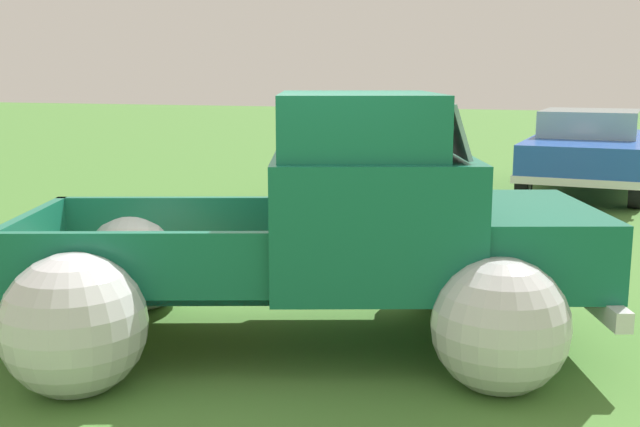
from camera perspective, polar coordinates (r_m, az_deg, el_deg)
ground_plane at (r=6.07m, az=-2.56°, el=-9.44°), size 80.00×80.00×0.00m
vintage_pickup_truck at (r=5.85m, az=1.18°, el=-2.45°), size 5.00×3.84×1.96m
show_car_0 at (r=13.63m, az=4.15°, el=5.03°), size 1.94×4.58×1.43m
show_car_1 at (r=14.16m, az=19.36°, el=4.66°), size 2.23×4.48×1.43m
lane_cone_0 at (r=8.35m, az=13.13°, el=-1.94°), size 0.36×0.36×0.63m
lane_cone_1 at (r=8.93m, az=-11.67°, el=-1.09°), size 0.36×0.36×0.63m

